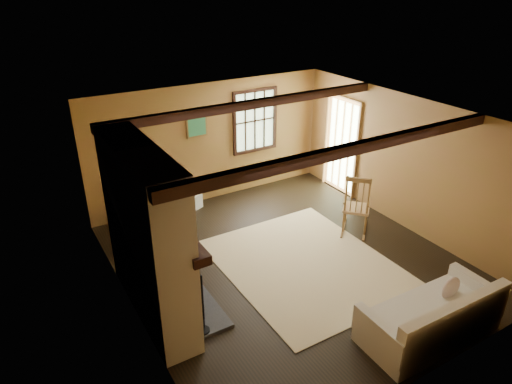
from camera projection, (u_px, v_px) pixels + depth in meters
ground at (288, 261)px, 7.44m from camera, size 5.50×5.50×0.00m
room_envelope at (293, 161)px, 7.03m from camera, size 5.02×5.52×2.44m
fireplace at (149, 241)px, 5.93m from camera, size 1.02×2.30×2.40m
rug at (305, 264)px, 7.38m from camera, size 2.50×3.00×0.01m
rocking_chair at (356, 207)px, 8.14m from camera, size 0.88×0.86×1.12m
sofa at (433, 320)px, 5.80m from camera, size 1.88×0.87×0.75m
firewood_pile at (132, 221)px, 8.37m from camera, size 0.71×0.13×0.26m
laundry_basket at (187, 202)px, 9.01m from camera, size 0.61×0.55×0.30m
basket_pillow at (186, 191)px, 8.91m from camera, size 0.45×0.38×0.20m
armchair at (146, 218)px, 8.04m from camera, size 1.03×1.03×0.68m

